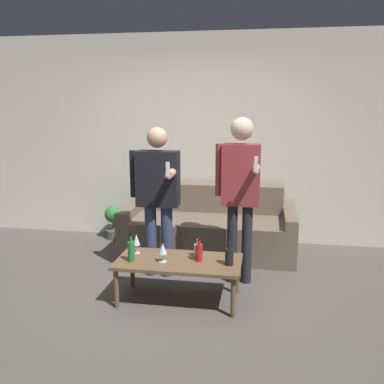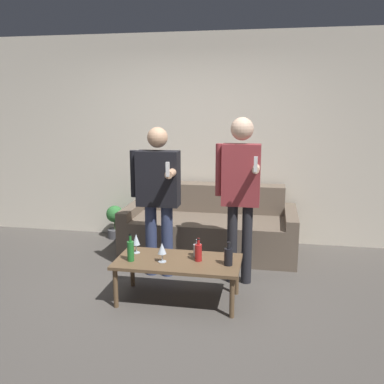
{
  "view_description": "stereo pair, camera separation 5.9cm",
  "coord_description": "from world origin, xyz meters",
  "px_view_note": "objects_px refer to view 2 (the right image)",
  "views": [
    {
      "loc": [
        0.92,
        -3.52,
        1.81
      ],
      "look_at": [
        0.22,
        0.57,
        0.95
      ],
      "focal_mm": 40.0,
      "sensor_mm": 36.0,
      "label": 1
    },
    {
      "loc": [
        0.98,
        -3.51,
        1.81
      ],
      "look_at": [
        0.22,
        0.57,
        0.95
      ],
      "focal_mm": 40.0,
      "sensor_mm": 36.0,
      "label": 2
    }
  ],
  "objects_px": {
    "coffee_table": "(178,264)",
    "person_standing_left": "(158,191)",
    "person_standing_right": "(240,186)",
    "couch": "(210,228)",
    "bottle_orange": "(197,250)"
  },
  "relations": [
    {
      "from": "bottle_orange",
      "to": "person_standing_right",
      "type": "height_order",
      "value": "person_standing_right"
    },
    {
      "from": "couch",
      "to": "coffee_table",
      "type": "distance_m",
      "value": 1.43
    },
    {
      "from": "couch",
      "to": "bottle_orange",
      "type": "height_order",
      "value": "couch"
    },
    {
      "from": "couch",
      "to": "person_standing_left",
      "type": "relative_size",
      "value": 1.32
    },
    {
      "from": "bottle_orange",
      "to": "person_standing_right",
      "type": "relative_size",
      "value": 0.1
    },
    {
      "from": "person_standing_left",
      "to": "person_standing_right",
      "type": "bearing_deg",
      "value": -2.86
    },
    {
      "from": "coffee_table",
      "to": "person_standing_left",
      "type": "bearing_deg",
      "value": 120.57
    },
    {
      "from": "couch",
      "to": "coffee_table",
      "type": "bearing_deg",
      "value": -93.85
    },
    {
      "from": "couch",
      "to": "coffee_table",
      "type": "relative_size",
      "value": 1.81
    },
    {
      "from": "coffee_table",
      "to": "person_standing_left",
      "type": "height_order",
      "value": "person_standing_left"
    },
    {
      "from": "couch",
      "to": "coffee_table",
      "type": "height_order",
      "value": "couch"
    },
    {
      "from": "person_standing_left",
      "to": "coffee_table",
      "type": "bearing_deg",
      "value": -59.43
    },
    {
      "from": "couch",
      "to": "person_standing_right",
      "type": "bearing_deg",
      "value": -64.6
    },
    {
      "from": "person_standing_right",
      "to": "couch",
      "type": "bearing_deg",
      "value": 115.4
    },
    {
      "from": "couch",
      "to": "person_standing_right",
      "type": "height_order",
      "value": "person_standing_right"
    }
  ]
}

